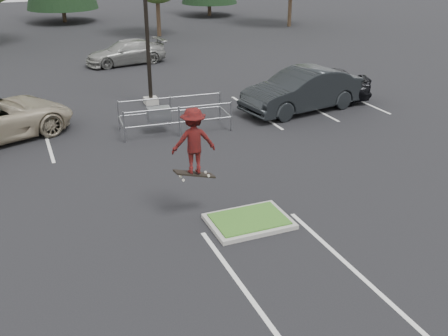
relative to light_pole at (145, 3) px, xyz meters
name	(u,v)px	position (x,y,z in m)	size (l,w,h in m)	color
ground	(249,223)	(-0.50, -12.00, -4.56)	(120.00, 120.00, 0.00)	black
grass_median	(249,221)	(-0.50, -12.00, -4.48)	(2.20, 1.60, 0.16)	#99968E
stall_lines	(145,154)	(-1.85, -5.98, -4.56)	(22.62, 17.60, 0.01)	silver
light_pole	(145,3)	(0.00, 0.00, 0.00)	(0.70, 0.60, 10.12)	#99968E
cart_corral	(163,113)	(-0.56, -3.96, -3.79)	(4.43, 1.86, 1.23)	gray
skateboarder	(194,141)	(-1.70, -11.00, -2.33)	(1.26, 0.83, 2.07)	black
car_r_charc	(302,90)	(6.00, -3.58, -3.62)	(1.98, 5.68, 1.87)	black
car_r_black	(319,85)	(7.50, -2.64, -3.74)	(1.93, 4.79, 1.63)	black
car_far_silver	(127,52)	(0.88, 8.85, -3.84)	(2.01, 4.93, 1.43)	gray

